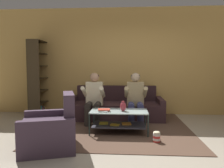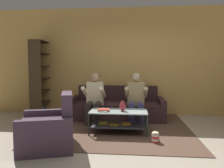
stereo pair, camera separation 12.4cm
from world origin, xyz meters
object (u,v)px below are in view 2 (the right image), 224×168
object	(u,v)px
coffee_table	(118,118)
bookshelf	(39,84)
popcorn_tub	(155,137)
person_seated_right	(136,97)
vase	(123,106)
armchair	(49,130)
person_seated_left	(94,96)
book_stack	(103,110)
couch	(117,108)

from	to	relation	value
coffee_table	bookshelf	xyz separation A→B (m)	(-2.24, 1.44, 0.55)
popcorn_tub	person_seated_right	bearing A→B (deg)	104.72
person_seated_right	popcorn_tub	world-z (taller)	person_seated_right
vase	armchair	bearing A→B (deg)	-142.47
person_seated_left	vase	world-z (taller)	person_seated_left
vase	bookshelf	size ratio (longest dim) A/B	0.10
coffee_table	bookshelf	distance (m)	2.72
person_seated_left	armchair	size ratio (longest dim) A/B	1.10
vase	book_stack	size ratio (longest dim) A/B	0.82
person_seated_right	armchair	bearing A→B (deg)	-131.47
person_seated_left	book_stack	bearing A→B (deg)	-68.10
person_seated_right	coffee_table	bearing A→B (deg)	-117.61
person_seated_left	coffee_table	size ratio (longest dim) A/B	1.04
coffee_table	book_stack	world-z (taller)	book_stack
couch	bookshelf	xyz separation A→B (m)	(-2.12, 0.23, 0.57)
coffee_table	vase	bearing A→B (deg)	-24.64
coffee_table	armchair	world-z (taller)	armchair
person_seated_left	person_seated_right	world-z (taller)	person_seated_right
book_stack	armchair	size ratio (longest dim) A/B	0.23
popcorn_tub	vase	bearing A→B (deg)	139.99
couch	vase	bearing A→B (deg)	-80.69
coffee_table	vase	size ratio (longest dim) A/B	5.65
person_seated_left	coffee_table	world-z (taller)	person_seated_left
person_seated_left	person_seated_right	size ratio (longest dim) A/B	1.00
bookshelf	book_stack	bearing A→B (deg)	-38.30
person_seated_left	coffee_table	xyz separation A→B (m)	(0.60, -0.68, -0.34)
book_stack	couch	bearing A→B (deg)	83.10
coffee_table	person_seated_left	bearing A→B (deg)	131.28
person_seated_left	bookshelf	xyz separation A→B (m)	(-1.64, 0.76, 0.21)
vase	person_seated_left	bearing A→B (deg)	133.50
vase	bookshelf	bearing A→B (deg)	147.50
coffee_table	popcorn_tub	distance (m)	0.88
vase	bookshelf	distance (m)	2.77
person_seated_left	person_seated_right	bearing A→B (deg)	0.01
couch	armchair	xyz separation A→B (m)	(-0.93, -2.13, 0.02)
person_seated_right	book_stack	xyz separation A→B (m)	(-0.63, -0.78, -0.17)
person_seated_right	armchair	world-z (taller)	person_seated_right
book_stack	bookshelf	xyz separation A→B (m)	(-1.96, 1.55, 0.38)
coffee_table	bookshelf	bearing A→B (deg)	147.23
person_seated_right	coffee_table	xyz separation A→B (m)	(-0.35, -0.68, -0.34)
person_seated_right	popcorn_tub	xyz separation A→B (m)	(0.32, -1.21, -0.53)
armchair	popcorn_tub	bearing A→B (deg)	12.43
couch	coffee_table	bearing A→B (deg)	-84.35
vase	popcorn_tub	world-z (taller)	vase
couch	person_seated_left	size ratio (longest dim) A/B	2.02
book_stack	popcorn_tub	world-z (taller)	book_stack
couch	coffee_table	xyz separation A→B (m)	(0.12, -1.21, 0.02)
popcorn_tub	bookshelf	bearing A→B (deg)	145.87
vase	armchair	xyz separation A→B (m)	(-1.14, -0.87, -0.24)
couch	coffee_table	world-z (taller)	couch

